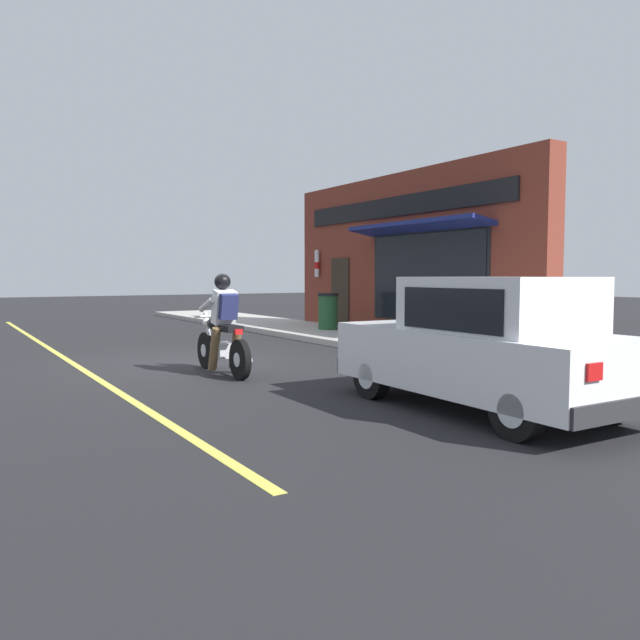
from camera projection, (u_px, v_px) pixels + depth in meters
name	position (u px, v px, depth m)	size (l,w,h in m)	color
ground_plane	(189.00, 363.00, 11.31)	(80.00, 80.00, 0.00)	black
sidewalk_curb	(329.00, 333.00, 16.44)	(2.60, 22.00, 0.14)	#ADAAA3
lane_stripe	(55.00, 352.00, 12.91)	(0.12, 19.80, 0.01)	#D1C64C
storefront_building	(404.00, 255.00, 16.09)	(1.25, 9.31, 4.20)	maroon
motorcycle_with_rider	(223.00, 332.00, 10.02)	(0.56, 2.02, 1.62)	black
car_hatchback	(485.00, 346.00, 7.27)	(1.71, 3.81, 1.57)	black
trash_bin	(328.00, 311.00, 16.80)	(0.56, 0.56, 0.98)	#23512D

